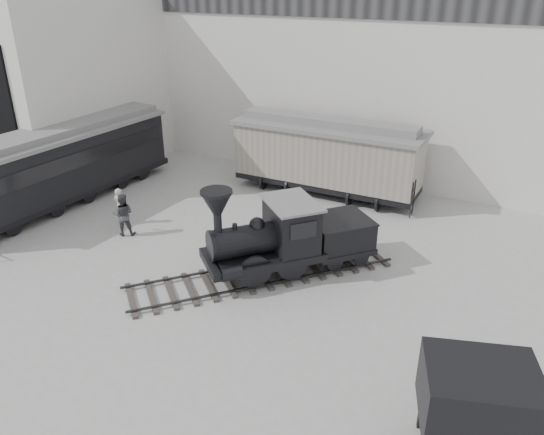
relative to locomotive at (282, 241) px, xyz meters
The scene contains 9 objects.
ground 4.23m from the locomotive, 110.29° to the right, with size 90.00×90.00×0.00m, color #9E9E9B.
north_wall 12.07m from the locomotive, 97.11° to the left, with size 34.00×2.51×11.00m.
west_pavilion 17.36m from the locomotive, 158.75° to the left, with size 7.00×12.11×9.00m.
locomotive is the anchor object (origin of this frame).
boxcar 8.12m from the locomotive, 101.12° to the left, with size 9.20×2.90×3.77m.
passenger_coach 12.07m from the locomotive, behind, with size 3.29×12.74×3.38m.
visitor_a 8.02m from the locomotive, behind, with size 0.60×0.40×1.66m, color beige.
visitor_b 7.19m from the locomotive, behind, with size 0.88×0.69×1.81m, color #3E3F46.
coal_hopper 9.11m from the locomotive, 36.37° to the right, with size 2.79×2.52×2.53m.
Camera 1 is at (8.83, -11.17, 9.90)m, focal length 35.00 mm.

